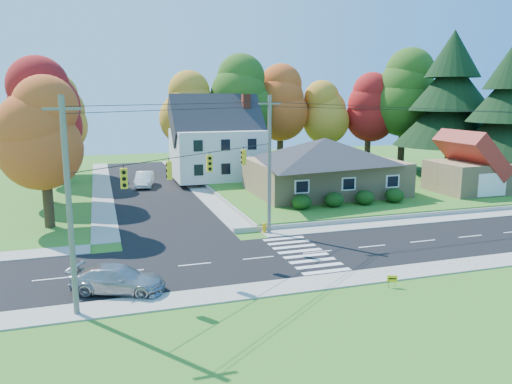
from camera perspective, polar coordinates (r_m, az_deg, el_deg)
ground at (r=32.69m, az=7.01°, el=-6.84°), size 120.00×120.00×0.00m
road_main at (r=32.69m, az=7.01°, el=-6.83°), size 90.00×8.00×0.02m
road_cross at (r=55.38m, az=-12.01°, el=0.40°), size 8.00×44.00×0.02m
sidewalk_north at (r=37.09m, az=3.80°, el=-4.56°), size 90.00×2.00×0.08m
sidewalk_south at (r=28.47m, az=11.25°, el=-9.64°), size 90.00×2.00×0.08m
lawn at (r=56.58m, az=10.19°, el=0.93°), size 30.00×30.00×0.50m
ranch_house at (r=49.48m, az=7.85°, el=3.11°), size 14.60×10.60×5.40m
colonial_house at (r=58.01m, az=-4.44°, el=5.64°), size 10.40×8.40×9.60m
garage at (r=53.87m, az=23.32°, el=2.50°), size 7.30×6.30×4.60m
hedge_row at (r=44.16m, az=10.64°, el=-0.73°), size 10.70×1.70×1.27m
traffic_infrastructure at (r=32.67m, az=6.00°, el=2.45°), size 38.10×10.66×10.00m
tree_lot_0 at (r=63.25m, az=-7.57°, el=9.40°), size 6.72×6.72×12.51m
tree_lot_1 at (r=63.59m, az=-2.02°, el=10.67°), size 7.84×7.84×14.60m
tree_lot_2 at (r=66.40m, az=2.82°, el=10.12°), size 7.28×7.28×13.56m
tree_lot_3 at (r=67.85m, az=7.92°, el=8.94°), size 6.16×6.16×11.47m
tree_lot_4 at (r=69.75m, az=12.81°, el=9.37°), size 6.72×6.72×12.51m
tree_lot_5 at (r=70.16m, az=16.59°, el=10.80°), size 8.40×8.40×15.64m
conifer_east_a at (r=64.29m, az=21.33°, el=9.74°), size 12.80×12.80×16.96m
conifer_east_b at (r=58.97m, az=26.91°, el=8.18°), size 11.20×11.20×14.84m
tree_west_0 at (r=40.52m, az=-23.19°, el=6.13°), size 6.16×6.16×11.47m
tree_west_1 at (r=50.50m, az=-23.41°, el=8.40°), size 7.28×7.28×13.56m
tree_west_2 at (r=60.40m, az=-21.51°, el=8.19°), size 6.72×6.72×12.51m
tree_west_3 at (r=68.50m, az=-22.85°, el=9.44°), size 7.84×7.84×14.60m
silver_sedan at (r=26.84m, az=-15.49°, el=-9.59°), size 5.20×3.71×1.40m
white_car at (r=56.46m, az=-12.64°, el=1.42°), size 2.65×5.20×1.64m
fire_hydrant at (r=36.66m, az=0.97°, el=-4.15°), size 0.47×0.36×0.82m
yard_sign at (r=27.60m, az=15.30°, el=-9.55°), size 0.50×0.24×0.66m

